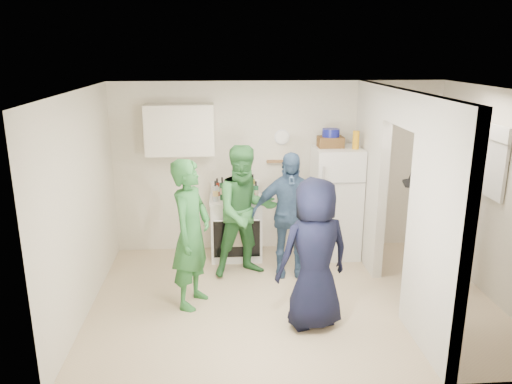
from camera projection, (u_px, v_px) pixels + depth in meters
floor at (293, 299)px, 6.07m from camera, size 4.80×4.80×0.00m
wall_back at (278, 167)px, 7.35m from camera, size 4.80×0.00×4.80m
wall_front at (325, 261)px, 4.09m from camera, size 4.80×0.00×4.80m
wall_left at (82, 205)px, 5.56m from camera, size 0.00×3.40×3.40m
wall_right at (496, 197)px, 5.89m from camera, size 0.00×3.40×3.40m
ceiling at (297, 90)px, 5.38m from camera, size 4.80×4.80×0.00m
partition_pier_back at (370, 176)px, 6.86m from camera, size 0.12×1.20×2.50m
partition_pier_front at (437, 232)px, 4.75m from camera, size 0.12×1.20×2.50m
partition_header at (404, 108)px, 5.51m from camera, size 0.12×1.00×0.40m
stove at (236, 227)px, 7.21m from camera, size 0.75×0.62×0.89m
upper_cabinet at (180, 130)px, 6.92m from camera, size 0.95×0.34×0.70m
fridge at (336, 202)px, 7.19m from camera, size 0.66×0.64×1.60m
wicker_basket at (330, 142)px, 6.99m from camera, size 0.35×0.25×0.15m
blue_bowl at (331, 133)px, 6.95m from camera, size 0.24×0.24×0.11m
yellow_cup_stack_top at (356, 140)px, 6.85m from camera, size 0.09×0.09×0.25m
wall_clock at (282, 137)px, 7.21m from camera, size 0.22×0.02×0.22m
spice_shelf at (279, 161)px, 7.28m from camera, size 0.35×0.08×0.03m
nook_window at (490, 160)px, 5.97m from camera, size 0.03×0.70×0.80m
nook_window_frame at (489, 160)px, 5.97m from camera, size 0.04×0.76×0.86m
nook_valance at (491, 131)px, 5.87m from camera, size 0.04×0.82×0.18m
yellow_cup_stack_stove at (227, 194)px, 6.84m from camera, size 0.09×0.09×0.25m
red_cup at (252, 198)px, 6.90m from camera, size 0.09×0.09×0.12m
person_green_left at (191, 234)px, 5.73m from camera, size 0.63×0.75×1.76m
person_green_center at (246, 212)px, 6.52m from camera, size 1.00×0.87×1.76m
person_denim at (289, 214)px, 6.55m from camera, size 0.99×0.44×1.67m
person_navy at (314, 254)px, 5.29m from camera, size 0.93×0.73×1.66m
person_nook at (422, 229)px, 6.17m from camera, size 1.04×1.16×1.56m
bottle_a at (217, 187)px, 7.16m from camera, size 0.07×0.07×0.26m
bottle_b at (222, 189)px, 6.96m from camera, size 0.07×0.07×0.33m
bottle_c at (229, 187)px, 7.20m from camera, size 0.07×0.07×0.25m
bottle_d at (237, 188)px, 7.00m from camera, size 0.08×0.08×0.31m
bottle_e at (243, 184)px, 7.24m from camera, size 0.07×0.07×0.31m
bottle_f at (247, 188)px, 7.08m from camera, size 0.08×0.08×0.28m
bottle_g at (253, 185)px, 7.21m from camera, size 0.07×0.07×0.30m
bottle_h at (215, 191)px, 6.90m from camera, size 0.08×0.08×0.29m
bottle_i at (239, 186)px, 7.14m from camera, size 0.06×0.06×0.31m
bottle_j at (256, 191)px, 6.97m from camera, size 0.07×0.07×0.27m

